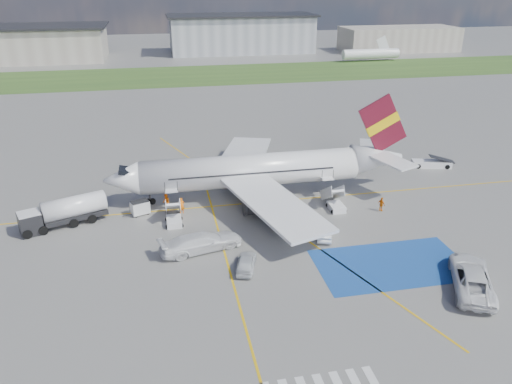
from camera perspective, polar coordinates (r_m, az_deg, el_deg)
The scene contains 22 objects.
ground at distance 48.89m, azimuth 2.44°, elevation -7.08°, with size 400.00×400.00×0.00m, color #60605E.
grass_strip at distance 138.41m, azimuth -7.12°, elevation 13.09°, with size 400.00×30.00×0.01m, color #2D4C1E.
taxiway_line_main at distance 59.27m, azimuth -0.30°, elevation -1.25°, with size 120.00×0.20×0.01m, color gold.
taxiway_line_cross at distance 39.96m, azimuth -1.28°, elevation -15.01°, with size 0.20×60.00×0.01m, color gold.
taxiway_line_diag at distance 59.27m, azimuth -0.30°, elevation -1.25°, with size 0.20×60.00×0.01m, color gold.
staging_box at distance 48.86m, azimuth 15.17°, elevation -8.00°, with size 14.00×8.00×0.01m, color navy.
terminal_west at distance 177.62m, azimuth -26.84°, elevation 14.79°, with size 60.00×22.00×10.00m, color gray.
terminal_centre at distance 179.35m, azimuth -1.68°, elevation 17.58°, with size 48.00×18.00×12.00m, color gray.
terminal_east at distance 190.25m, azimuth 16.00°, elevation 16.47°, with size 40.00×16.00×8.00m, color gray.
airliner at distance 60.03m, azimuth 0.74°, elevation 2.59°, with size 36.81×32.95×11.92m.
airstairs_fwd at distance 55.13m, azimuth -9.37°, elevation -2.89°, with size 1.90×5.20×3.60m.
airstairs_aft at distance 58.41m, azimuth 9.03°, elevation -1.29°, with size 1.90×5.20×3.60m.
fuel_tanker at distance 57.47m, azimuth -21.07°, elevation -2.37°, with size 9.20×5.39×3.06m.
gpu_cart at distance 57.71m, azimuth -13.09°, elevation -1.83°, with size 2.28×1.86×1.65m.
belt_loader at distance 74.56m, azimuth 19.45°, elevation 3.05°, with size 5.88×3.26×1.70m.
car_silver_a at distance 46.21m, azimuth -1.13°, elevation -8.03°, with size 1.65×4.11×1.40m, color silver.
car_silver_b at distance 52.03m, azimuth 7.78°, elevation -4.41°, with size 1.44×4.14×1.36m, color #B5B8BC.
van_white_a at distance 47.34m, azimuth 23.49°, elevation -8.60°, with size 3.09×6.70×2.51m, color silver.
van_white_b at distance 49.17m, azimuth -6.30°, elevation -5.40°, with size 2.50×6.16×2.41m, color silver.
crew_fwd at distance 56.98m, azimuth -8.49°, elevation -1.56°, with size 0.69×0.45×1.88m, color orange.
crew_nose at distance 58.27m, azimuth -10.22°, elevation -1.10°, with size 0.91×0.71×1.87m, color orange.
crew_aft at distance 58.73m, azimuth 14.14°, elevation -1.37°, with size 0.98×0.41×1.67m, color orange.
Camera 1 is at (-10.32, -40.75, 24.97)m, focal length 35.00 mm.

